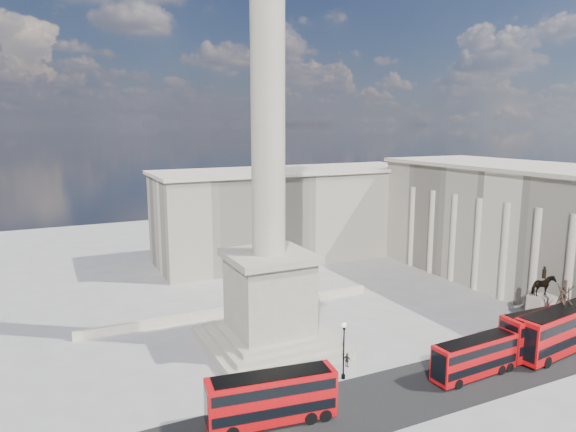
% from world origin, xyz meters
% --- Properties ---
extents(ground, '(180.00, 180.00, 0.00)m').
position_xyz_m(ground, '(0.00, 0.00, 0.00)').
color(ground, '#A19D98').
rests_on(ground, ground).
extents(asphalt_road, '(120.00, 9.00, 0.01)m').
position_xyz_m(asphalt_road, '(5.00, -10.00, 0.00)').
color(asphalt_road, black).
rests_on(asphalt_road, ground).
extents(nelsons_column, '(14.00, 14.00, 49.85)m').
position_xyz_m(nelsons_column, '(0.00, 5.00, 12.92)').
color(nelsons_column, '#AAA38D').
rests_on(nelsons_column, ground).
extents(balustrade_wall, '(40.00, 0.60, 1.10)m').
position_xyz_m(balustrade_wall, '(0.00, 16.00, 0.55)').
color(balustrade_wall, beige).
rests_on(balustrade_wall, ground).
extents(building_east, '(19.00, 46.00, 18.60)m').
position_xyz_m(building_east, '(45.00, 10.00, 9.32)').
color(building_east, beige).
rests_on(building_east, ground).
extents(building_northeast, '(51.00, 17.00, 16.60)m').
position_xyz_m(building_northeast, '(20.00, 40.00, 8.32)').
color(building_northeast, beige).
rests_on(building_northeast, ground).
extents(red_bus_a, '(11.09, 3.90, 4.40)m').
position_xyz_m(red_bus_a, '(-5.89, -9.11, 2.31)').
color(red_bus_a, red).
rests_on(red_bus_a, ground).
extents(red_bus_b, '(9.83, 2.76, 3.94)m').
position_xyz_m(red_bus_b, '(15.42, -10.36, 2.07)').
color(red_bus_b, red).
rests_on(red_bus_b, ground).
extents(red_bus_c, '(12.59, 4.38, 5.00)m').
position_xyz_m(red_bus_c, '(27.42, -10.42, 2.62)').
color(red_bus_c, red).
rests_on(red_bus_c, ground).
extents(red_bus_d, '(12.17, 3.18, 4.90)m').
position_xyz_m(red_bus_d, '(26.61, -9.96, 2.57)').
color(red_bus_d, red).
rests_on(red_bus_d, ground).
extents(victorian_lamp, '(0.50, 0.50, 5.80)m').
position_xyz_m(victorian_lamp, '(3.47, -5.13, 3.41)').
color(victorian_lamp, black).
rests_on(victorian_lamp, ground).
extents(equestrian_statue, '(3.70, 2.77, 7.78)m').
position_xyz_m(equestrian_statue, '(32.09, -4.53, 2.68)').
color(equestrian_statue, beige).
rests_on(equestrian_statue, ground).
extents(bare_tree_near, '(1.83, 1.83, 8.02)m').
position_xyz_m(bare_tree_near, '(29.73, -9.08, 6.32)').
color(bare_tree_near, '#332319').
rests_on(bare_tree_near, ground).
extents(bare_tree_mid, '(1.64, 1.64, 6.21)m').
position_xyz_m(bare_tree_mid, '(36.92, 0.79, 4.89)').
color(bare_tree_mid, '#332319').
rests_on(bare_tree_mid, ground).
extents(bare_tree_far, '(1.83, 1.83, 7.49)m').
position_xyz_m(bare_tree_far, '(38.52, 17.46, 5.90)').
color(bare_tree_far, '#332319').
rests_on(bare_tree_far, ground).
extents(pedestrian_walking, '(0.71, 0.60, 1.65)m').
position_xyz_m(pedestrian_walking, '(17.55, -6.50, 0.83)').
color(pedestrian_walking, black).
rests_on(pedestrian_walking, ground).
extents(pedestrian_standing, '(1.00, 0.92, 1.64)m').
position_xyz_m(pedestrian_standing, '(28.45, -6.50, 0.82)').
color(pedestrian_standing, black).
rests_on(pedestrian_standing, ground).
extents(pedestrian_crossing, '(0.78, 0.95, 1.51)m').
position_xyz_m(pedestrian_crossing, '(5.11, -3.22, 0.76)').
color(pedestrian_crossing, black).
rests_on(pedestrian_crossing, ground).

